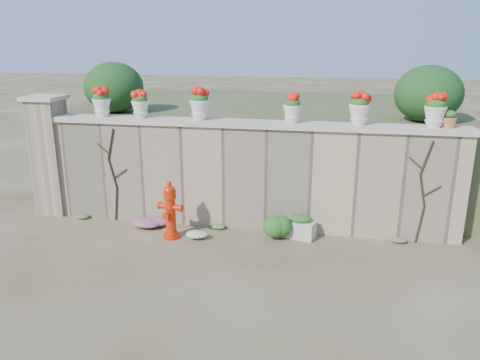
% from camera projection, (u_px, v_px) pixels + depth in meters
% --- Properties ---
extents(ground, '(80.00, 80.00, 0.00)m').
position_uv_depth(ground, '(227.00, 266.00, 7.68)').
color(ground, '#463B23').
rests_on(ground, ground).
extents(stone_wall, '(8.00, 0.40, 2.00)m').
position_uv_depth(stone_wall, '(246.00, 177.00, 9.08)').
color(stone_wall, tan).
rests_on(stone_wall, ground).
extents(wall_cap, '(8.10, 0.52, 0.10)m').
position_uv_depth(wall_cap, '(246.00, 124.00, 8.78)').
color(wall_cap, beige).
rests_on(wall_cap, stone_wall).
extents(gate_pillar, '(0.72, 0.72, 2.48)m').
position_uv_depth(gate_pillar, '(51.00, 155.00, 9.76)').
color(gate_pillar, tan).
rests_on(gate_pillar, ground).
extents(raised_fill, '(9.00, 6.00, 2.00)m').
position_uv_depth(raised_fill, '(268.00, 143.00, 12.09)').
color(raised_fill, '#384C23').
rests_on(raised_fill, ground).
extents(back_shrub_left, '(1.30, 1.30, 1.10)m').
position_uv_depth(back_shrub_left, '(114.00, 87.00, 10.34)').
color(back_shrub_left, '#143814').
rests_on(back_shrub_left, raised_fill).
extents(back_shrub_right, '(1.30, 1.30, 1.10)m').
position_uv_depth(back_shrub_right, '(428.00, 94.00, 9.14)').
color(back_shrub_right, '#143814').
rests_on(back_shrub_right, raised_fill).
extents(vine_left, '(0.60, 0.04, 1.91)m').
position_uv_depth(vine_left, '(113.00, 174.00, 9.36)').
color(vine_left, black).
rests_on(vine_left, ground).
extents(vine_right, '(0.60, 0.04, 1.91)m').
position_uv_depth(vine_right, '(423.00, 191.00, 8.29)').
color(vine_right, black).
rests_on(vine_right, ground).
extents(fire_hydrant, '(0.48, 0.34, 1.11)m').
position_uv_depth(fire_hydrant, '(170.00, 210.00, 8.62)').
color(fire_hydrant, red).
rests_on(fire_hydrant, ground).
extents(planter_box, '(0.62, 0.46, 0.46)m').
position_uv_depth(planter_box, '(300.00, 227.00, 8.73)').
color(planter_box, beige).
rests_on(planter_box, ground).
extents(green_shrub, '(0.59, 0.53, 0.56)m').
position_uv_depth(green_shrub, '(279.00, 225.00, 8.65)').
color(green_shrub, '#1E5119').
rests_on(green_shrub, ground).
extents(magenta_clump, '(0.86, 0.58, 0.23)m').
position_uv_depth(magenta_clump, '(154.00, 222.00, 9.20)').
color(magenta_clump, '#C9289D').
rests_on(magenta_clump, ground).
extents(white_flowers, '(0.57, 0.46, 0.21)m').
position_uv_depth(white_flowers, '(200.00, 235.00, 8.62)').
color(white_flowers, white).
rests_on(white_flowers, ground).
extents(urn_pot_0, '(0.36, 0.36, 0.57)m').
position_uv_depth(urn_pot_0, '(102.00, 102.00, 9.21)').
color(urn_pot_0, silver).
rests_on(urn_pot_0, wall_cap).
extents(urn_pot_1, '(0.34, 0.34, 0.53)m').
position_uv_depth(urn_pot_1, '(140.00, 104.00, 9.07)').
color(urn_pot_1, silver).
rests_on(urn_pot_1, wall_cap).
extents(urn_pot_2, '(0.38, 0.38, 0.60)m').
position_uv_depth(urn_pot_2, '(200.00, 104.00, 8.84)').
color(urn_pot_2, silver).
rests_on(urn_pot_2, wall_cap).
extents(urn_pot_3, '(0.33, 0.33, 0.52)m').
position_uv_depth(urn_pot_3, '(292.00, 109.00, 8.53)').
color(urn_pot_3, silver).
rests_on(urn_pot_3, wall_cap).
extents(urn_pot_4, '(0.38, 0.38, 0.59)m').
position_uv_depth(urn_pot_4, '(360.00, 109.00, 8.31)').
color(urn_pot_4, silver).
rests_on(urn_pot_4, wall_cap).
extents(urn_pot_5, '(0.38, 0.38, 0.59)m').
position_uv_depth(urn_pot_5, '(435.00, 111.00, 8.07)').
color(urn_pot_5, silver).
rests_on(urn_pot_5, wall_cap).
extents(terracotta_pot, '(0.25, 0.25, 0.29)m').
position_uv_depth(terracotta_pot, '(449.00, 120.00, 8.07)').
color(terracotta_pot, '#BA6B39').
rests_on(terracotta_pot, wall_cap).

